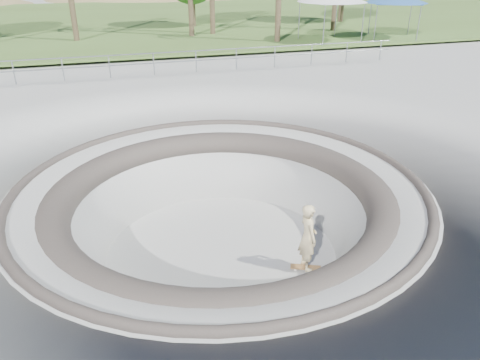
{
  "coord_description": "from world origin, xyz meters",
  "views": [
    {
      "loc": [
        -2.56,
        -10.11,
        5.16
      ],
      "look_at": [
        0.65,
        0.42,
        -0.1
      ],
      "focal_mm": 35.0,
      "sensor_mm": 36.0,
      "label": 1
    }
  ],
  "objects": [
    {
      "name": "ground",
      "position": [
        0.0,
        0.0,
        0.0
      ],
      "size": [
        180.0,
        180.0,
        0.0
      ],
      "primitive_type": "plane",
      "color": "#A4A39E",
      "rests_on": "ground"
    },
    {
      "name": "skate_bowl",
      "position": [
        0.0,
        0.0,
        -1.83
      ],
      "size": [
        14.0,
        14.0,
        4.1
      ],
      "color": "#A4A39E",
      "rests_on": "ground"
    },
    {
      "name": "grass_strip",
      "position": [
        0.0,
        34.0,
        0.22
      ],
      "size": [
        180.0,
        36.0,
        0.12
      ],
      "color": "#435F26",
      "rests_on": "ground"
    },
    {
      "name": "distant_hills",
      "position": [
        3.78,
        57.17,
        -7.02
      ],
      "size": [
        103.2,
        45.0,
        28.6
      ],
      "color": "olive",
      "rests_on": "ground"
    },
    {
      "name": "safety_railing",
      "position": [
        0.0,
        12.0,
        0.69
      ],
      "size": [
        25.0,
        0.06,
        1.03
      ],
      "color": "gray",
      "rests_on": "ground"
    },
    {
      "name": "skateboard",
      "position": [
        1.8,
        -1.43,
        -1.84
      ],
      "size": [
        0.78,
        0.5,
        0.08
      ],
      "color": "#8D5E38",
      "rests_on": "ground"
    },
    {
      "name": "skater",
      "position": [
        1.8,
        -1.43,
        -0.95
      ],
      "size": [
        0.43,
        0.65,
        1.75
      ],
      "primitive_type": "imported",
      "rotation": [
        0.0,
        0.0,
        1.56
      ],
      "color": "beige",
      "rests_on": "skateboard"
    }
  ]
}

